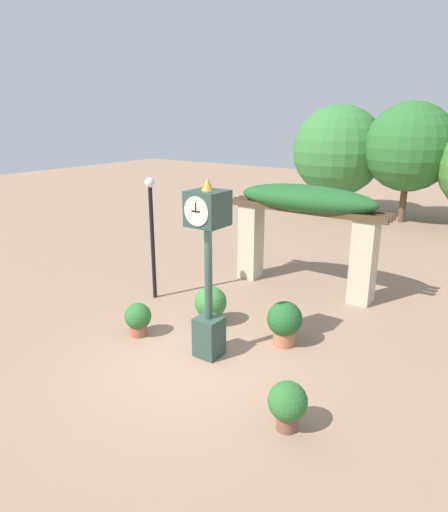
# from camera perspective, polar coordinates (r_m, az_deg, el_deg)

# --- Properties ---
(ground_plane) EXTENTS (60.00, 60.00, 0.00)m
(ground_plane) POSITION_cam_1_polar(r_m,az_deg,el_deg) (9.03, -3.63, -12.72)
(ground_plane) COLOR #9E7A60
(pedestal_clock) EXTENTS (0.63, 0.68, 3.46)m
(pedestal_clock) POSITION_cam_1_polar(r_m,az_deg,el_deg) (8.38, -1.98, -0.76)
(pedestal_clock) COLOR #2D473D
(pedestal_clock) RESTS_ON ground
(pergola) EXTENTS (4.39, 1.14, 2.80)m
(pergola) POSITION_cam_1_polar(r_m,az_deg,el_deg) (11.97, 10.09, 5.17)
(pergola) COLOR #BCB299
(pergola) RESTS_ON ground
(potted_plant_near_left) EXTENTS (0.72, 0.72, 0.93)m
(potted_plant_near_left) POSITION_cam_1_polar(r_m,az_deg,el_deg) (9.37, 7.57, -8.11)
(potted_plant_near_left) COLOR #B26B4C
(potted_plant_near_left) RESTS_ON ground
(potted_plant_near_right) EXTENTS (0.72, 0.72, 0.88)m
(potted_plant_near_right) POSITION_cam_1_polar(r_m,az_deg,el_deg) (10.18, -1.69, -6.01)
(potted_plant_near_right) COLOR brown
(potted_plant_near_right) RESTS_ON ground
(potted_plant_far_left) EXTENTS (0.56, 0.56, 0.72)m
(potted_plant_far_left) POSITION_cam_1_polar(r_m,az_deg,el_deg) (9.89, -10.69, -7.64)
(potted_plant_far_left) COLOR #9E563D
(potted_plant_far_left) RESTS_ON ground
(potted_plant_far_right) EXTENTS (0.59, 0.59, 0.77)m
(potted_plant_far_right) POSITION_cam_1_polar(r_m,az_deg,el_deg) (7.12, 7.95, -17.79)
(potted_plant_far_right) COLOR brown
(potted_plant_far_right) RESTS_ON ground
(lamp_post) EXTENTS (0.24, 0.24, 3.07)m
(lamp_post) POSITION_cam_1_polar(r_m,az_deg,el_deg) (11.36, -9.02, 3.92)
(lamp_post) COLOR black
(lamp_post) RESTS_ON ground
(tree_line) EXTENTS (10.35, 4.11, 5.06)m
(tree_line) POSITION_cam_1_polar(r_m,az_deg,el_deg) (21.16, 21.93, 11.73)
(tree_line) COLOR brown
(tree_line) RESTS_ON ground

